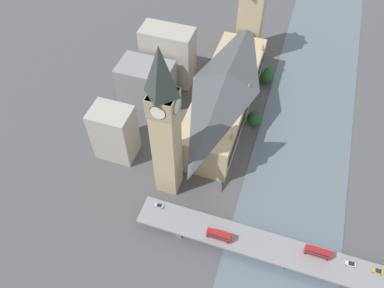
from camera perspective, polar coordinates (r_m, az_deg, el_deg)
ground_plane at (r=215.33m, az=8.48°, el=2.25°), size 600.00×600.00×0.00m
river_water at (r=215.48m, az=16.56°, el=0.24°), size 50.60×360.00×0.30m
parliament_hall at (r=211.99m, az=5.05°, el=7.49°), size 27.56×94.47×29.62m
clock_tower at (r=155.60m, az=-4.14°, el=2.80°), size 11.69×11.69×84.58m
victoria_tower at (r=250.51m, az=8.92°, el=18.25°), size 14.79×14.79×56.94m
road_bridge at (r=173.50m, az=13.81°, el=-15.72°), size 133.19×13.73×5.89m
double_decker_bus_lead at (r=168.20m, az=4.12°, el=-13.69°), size 11.04×2.58×4.97m
double_decker_bus_mid at (r=173.18m, az=18.63°, el=-15.35°), size 10.93×2.56×4.83m
car_northbound_lead at (r=181.14m, az=26.45°, el=-16.97°), size 4.21×1.85×1.44m
car_northbound_mid at (r=177.47m, az=-5.05°, el=-9.36°), size 4.03×1.82×1.35m
car_southbound_lead at (r=177.96m, az=23.04°, el=-16.47°), size 4.35×1.80×1.44m
city_block_west at (r=194.87m, az=-11.72°, el=1.67°), size 20.19×15.39×30.94m
city_block_center at (r=223.90m, az=-6.92°, el=9.30°), size 30.82×20.12×24.49m
city_block_east at (r=232.65m, az=-3.62°, el=13.31°), size 30.79×15.65×35.97m
tree_embankment_near at (r=240.38m, az=11.38°, el=9.98°), size 8.36×8.36×9.93m
tree_embankment_mid at (r=211.95m, az=9.52°, el=3.75°), size 8.81×8.81×11.09m
tree_embankment_far at (r=242.43m, az=11.65°, el=10.53°), size 7.32×7.32×10.04m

